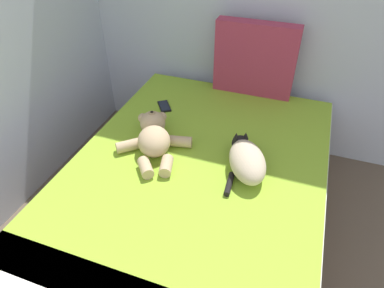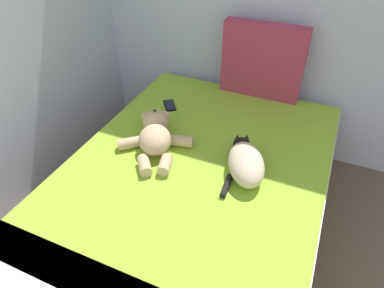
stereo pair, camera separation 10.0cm
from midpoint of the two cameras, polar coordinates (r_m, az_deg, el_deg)
The scene contains 5 objects.
bed at distance 2.10m, azimuth 1.69°, elevation -9.60°, with size 1.46×2.07×0.53m.
patterned_cushion at distance 2.53m, azimuth 12.86°, elevation 13.32°, with size 0.58×0.11×0.52m.
cat at distance 1.88m, azimuth 10.42°, elevation -3.02°, with size 0.31×0.44×0.15m.
teddy_bear at distance 2.04m, azimuth -4.76°, elevation 1.44°, with size 0.42×0.52×0.17m.
cell_phone at distance 2.44m, azimuth -2.58°, elevation 6.45°, with size 0.14×0.16×0.01m.
Camera 2 is at (1.77, 1.35, 1.82)m, focal length 31.94 mm.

